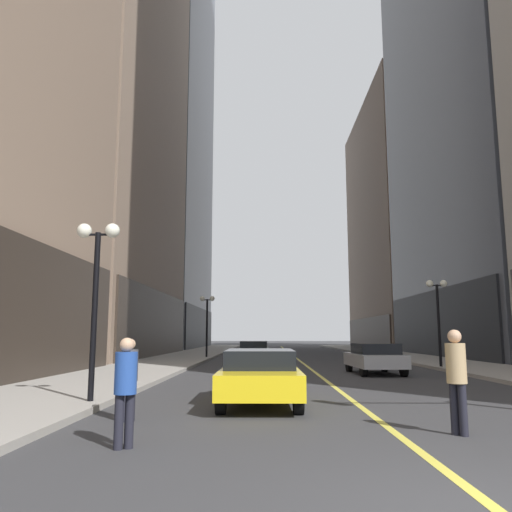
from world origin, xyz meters
name	(u,v)px	position (x,y,z in m)	size (l,w,h in m)	color
ground_plane	(295,357)	(0.00, 35.00, 0.00)	(200.00, 200.00, 0.00)	#38383A
sidewalk_left	(187,356)	(-8.25, 35.00, 0.07)	(4.50, 78.00, 0.15)	#9E9991
sidewalk_right	(403,356)	(8.25, 35.00, 0.07)	(4.50, 78.00, 0.15)	#9E9991
lane_centre_stripe	(295,357)	(0.00, 35.00, 0.00)	(0.16, 70.00, 0.01)	#E5D64C
building_left_mid	(85,3)	(-17.54, 34.50, 29.58)	(14.26, 24.00, 59.32)	gray
building_left_far	(162,12)	(-16.55, 60.00, 46.06)	(12.28, 26.00, 92.31)	slate
building_right_far	(414,225)	(16.95, 60.00, 15.65)	(13.11, 26.00, 31.42)	gray
car_yellow	(260,374)	(-2.40, 8.16, 0.72)	(1.94, 4.65, 1.32)	yellow
car_silver	(375,357)	(2.52, 17.97, 0.72)	(2.09, 4.22, 1.32)	#B7B7BC
car_green	(254,351)	(-2.95, 26.30, 0.72)	(1.85, 4.74, 1.32)	#196038
pedestrian_with_orange_bag	(129,373)	(-5.00, 5.54, 0.94)	(0.48, 0.48, 1.62)	black
pedestrian_in_blue_hoodie	(125,384)	(-4.41, 3.07, 0.96)	(0.47, 0.47, 1.65)	black
pedestrian_in_tan_trench	(456,373)	(1.04, 4.21, 1.05)	(0.48, 0.48, 1.79)	black
street_lamp_left_near	(96,270)	(-6.40, 7.46, 3.26)	(1.06, 0.36, 4.43)	black
street_lamp_left_far	(207,312)	(-6.40, 31.59, 3.26)	(1.06, 0.36, 4.43)	black
street_lamp_right_mid	(438,303)	(6.40, 21.01, 3.26)	(1.06, 0.36, 4.43)	black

